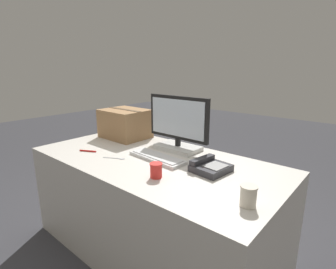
{
  "coord_description": "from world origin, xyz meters",
  "views": [
    {
      "loc": [
        1.21,
        -1.25,
        1.35
      ],
      "look_at": [
        0.02,
        0.14,
        0.87
      ],
      "focal_mm": 28.0,
      "sensor_mm": 36.0,
      "label": 1
    }
  ],
  "objects_px": {
    "keyboard": "(157,157)",
    "spoon": "(118,158)",
    "monitor": "(178,127)",
    "paper_cup_right": "(248,196)",
    "cardboard_box": "(125,124)",
    "desk_phone": "(210,167)",
    "paper_cup_left": "(156,170)",
    "pen_marker": "(88,151)"
  },
  "relations": [
    {
      "from": "paper_cup_left",
      "to": "paper_cup_right",
      "type": "distance_m",
      "value": 0.55
    },
    {
      "from": "paper_cup_right",
      "to": "paper_cup_left",
      "type": "bearing_deg",
      "value": -175.66
    },
    {
      "from": "monitor",
      "to": "cardboard_box",
      "type": "relative_size",
      "value": 1.34
    },
    {
      "from": "monitor",
      "to": "keyboard",
      "type": "relative_size",
      "value": 1.19
    },
    {
      "from": "monitor",
      "to": "paper_cup_left",
      "type": "bearing_deg",
      "value": -64.92
    },
    {
      "from": "monitor",
      "to": "keyboard",
      "type": "height_order",
      "value": "monitor"
    },
    {
      "from": "desk_phone",
      "to": "paper_cup_right",
      "type": "xyz_separation_m",
      "value": [
        0.36,
        -0.25,
        0.02
      ]
    },
    {
      "from": "spoon",
      "to": "monitor",
      "type": "bearing_deg",
      "value": 38.05
    },
    {
      "from": "paper_cup_left",
      "to": "spoon",
      "type": "distance_m",
      "value": 0.43
    },
    {
      "from": "monitor",
      "to": "paper_cup_right",
      "type": "bearing_deg",
      "value": -30.19
    },
    {
      "from": "keyboard",
      "to": "desk_phone",
      "type": "relative_size",
      "value": 1.94
    },
    {
      "from": "monitor",
      "to": "paper_cup_right",
      "type": "distance_m",
      "value": 0.91
    },
    {
      "from": "desk_phone",
      "to": "pen_marker",
      "type": "height_order",
      "value": "desk_phone"
    },
    {
      "from": "keyboard",
      "to": "spoon",
      "type": "bearing_deg",
      "value": -137.36
    },
    {
      "from": "desk_phone",
      "to": "pen_marker",
      "type": "distance_m",
      "value": 0.95
    },
    {
      "from": "pen_marker",
      "to": "paper_cup_left",
      "type": "bearing_deg",
      "value": -27.52
    },
    {
      "from": "desk_phone",
      "to": "cardboard_box",
      "type": "height_order",
      "value": "cardboard_box"
    },
    {
      "from": "paper_cup_right",
      "to": "cardboard_box",
      "type": "xyz_separation_m",
      "value": [
        -1.37,
        0.43,
        0.08
      ]
    },
    {
      "from": "keyboard",
      "to": "pen_marker",
      "type": "bearing_deg",
      "value": -152.38
    },
    {
      "from": "monitor",
      "to": "cardboard_box",
      "type": "distance_m",
      "value": 0.6
    },
    {
      "from": "keyboard",
      "to": "pen_marker",
      "type": "xyz_separation_m",
      "value": [
        -0.51,
        -0.22,
        -0.01
      ]
    },
    {
      "from": "keyboard",
      "to": "desk_phone",
      "type": "xyz_separation_m",
      "value": [
        0.39,
        0.06,
        0.01
      ]
    },
    {
      "from": "keyboard",
      "to": "spoon",
      "type": "distance_m",
      "value": 0.28
    },
    {
      "from": "paper_cup_right",
      "to": "cardboard_box",
      "type": "distance_m",
      "value": 1.43
    },
    {
      "from": "monitor",
      "to": "desk_phone",
      "type": "height_order",
      "value": "monitor"
    },
    {
      "from": "pen_marker",
      "to": "keyboard",
      "type": "bearing_deg",
      "value": -3.52
    },
    {
      "from": "monitor",
      "to": "pen_marker",
      "type": "bearing_deg",
      "value": -135.32
    },
    {
      "from": "monitor",
      "to": "desk_phone",
      "type": "bearing_deg",
      "value": -26.12
    },
    {
      "from": "monitor",
      "to": "desk_phone",
      "type": "relative_size",
      "value": 2.31
    },
    {
      "from": "monitor",
      "to": "spoon",
      "type": "height_order",
      "value": "monitor"
    },
    {
      "from": "paper_cup_right",
      "to": "desk_phone",
      "type": "bearing_deg",
      "value": 145.45
    },
    {
      "from": "desk_phone",
      "to": "cardboard_box",
      "type": "relative_size",
      "value": 0.58
    },
    {
      "from": "paper_cup_left",
      "to": "pen_marker",
      "type": "distance_m",
      "value": 0.72
    },
    {
      "from": "desk_phone",
      "to": "paper_cup_left",
      "type": "relative_size",
      "value": 2.67
    },
    {
      "from": "paper_cup_right",
      "to": "spoon",
      "type": "distance_m",
      "value": 0.97
    },
    {
      "from": "monitor",
      "to": "spoon",
      "type": "bearing_deg",
      "value": -113.9
    },
    {
      "from": "keyboard",
      "to": "spoon",
      "type": "xyz_separation_m",
      "value": [
        -0.22,
        -0.17,
        -0.01
      ]
    },
    {
      "from": "cardboard_box",
      "to": "pen_marker",
      "type": "height_order",
      "value": "cardboard_box"
    },
    {
      "from": "monitor",
      "to": "desk_phone",
      "type": "xyz_separation_m",
      "value": [
        0.42,
        -0.2,
        -0.16
      ]
    },
    {
      "from": "spoon",
      "to": "paper_cup_left",
      "type": "bearing_deg",
      "value": -35.96
    },
    {
      "from": "spoon",
      "to": "pen_marker",
      "type": "distance_m",
      "value": 0.3
    },
    {
      "from": "desk_phone",
      "to": "paper_cup_left",
      "type": "xyz_separation_m",
      "value": [
        -0.19,
        -0.29,
        0.02
      ]
    }
  ]
}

